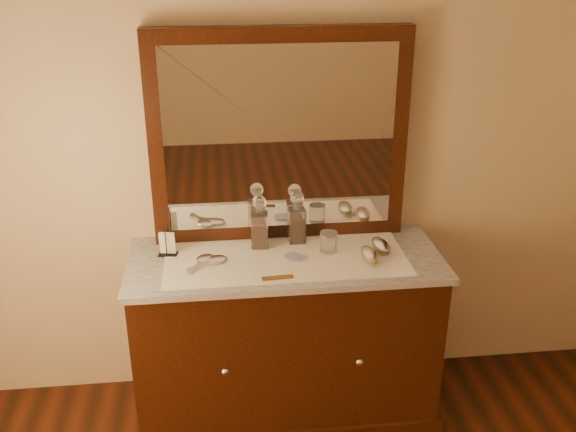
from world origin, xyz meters
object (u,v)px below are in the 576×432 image
object	(u,v)px
pin_dish	(293,257)
brush_near	(369,255)
hand_mirror_outer	(203,260)
hand_mirror_inner	(213,261)
comb	(278,278)
napkin_rack	(168,245)
mirror_frame	(279,137)
decanter_right	(297,222)
brush_far	(381,246)
decanter_left	(260,227)
dresser_cabinet	(286,338)

from	to	relation	value
pin_dish	brush_near	world-z (taller)	brush_near
pin_dish	hand_mirror_outer	xyz separation A→B (m)	(-0.40, 0.02, 0.00)
brush_near	hand_mirror_inner	xyz separation A→B (m)	(-0.70, 0.05, -0.01)
pin_dish	comb	world-z (taller)	pin_dish
brush_near	hand_mirror_outer	bearing A→B (deg)	174.97
napkin_rack	brush_near	xyz separation A→B (m)	(0.91, -0.16, -0.03)
mirror_frame	decanter_right	bearing A→B (deg)	-49.96
hand_mirror_outer	mirror_frame	bearing A→B (deg)	34.23
pin_dish	mirror_frame	bearing A→B (deg)	96.49
comb	hand_mirror_inner	bearing A→B (deg)	142.51
brush_near	brush_far	size ratio (longest dim) A/B	0.98
mirror_frame	decanter_left	distance (m)	0.43
decanter_right	brush_far	distance (m)	0.41
mirror_frame	decanter_left	size ratio (longest dim) A/B	4.64
dresser_cabinet	pin_dish	distance (m)	0.45
brush_far	hand_mirror_outer	size ratio (longest dim) A/B	0.82
hand_mirror_inner	brush_far	bearing A→B (deg)	2.72
brush_near	napkin_rack	bearing A→B (deg)	169.79
decanter_left	decanter_right	xyz separation A→B (m)	(0.18, 0.04, 0.00)
napkin_rack	brush_near	bearing A→B (deg)	-10.21
pin_dish	comb	bearing A→B (deg)	-116.59
mirror_frame	comb	xyz separation A→B (m)	(-0.06, -0.45, -0.49)
comb	hand_mirror_outer	size ratio (longest dim) A/B	0.69
dresser_cabinet	decanter_left	xyz separation A→B (m)	(-0.11, 0.12, 0.54)
napkin_rack	brush_near	size ratio (longest dim) A/B	0.83
brush_far	mirror_frame	bearing A→B (deg)	153.02
hand_mirror_inner	hand_mirror_outer	bearing A→B (deg)	164.97
comb	hand_mirror_outer	distance (m)	0.37
comb	pin_dish	bearing A→B (deg)	59.23
pin_dish	hand_mirror_outer	bearing A→B (deg)	177.58
dresser_cabinet	pin_dish	bearing A→B (deg)	-40.69
hand_mirror_inner	pin_dish	bearing A→B (deg)	-0.82
comb	decanter_right	bearing A→B (deg)	66.22
pin_dish	decanter_right	distance (m)	0.21
dresser_cabinet	brush_far	world-z (taller)	brush_far
dresser_cabinet	hand_mirror_outer	distance (m)	0.59
dresser_cabinet	mirror_frame	bearing A→B (deg)	90.00
comb	brush_far	xyz separation A→B (m)	(0.51, 0.22, 0.02)
decanter_left	hand_mirror_inner	xyz separation A→B (m)	(-0.22, -0.15, -0.09)
pin_dish	brush_far	size ratio (longest dim) A/B	0.51
decanter_right	brush_near	bearing A→B (deg)	-37.79
mirror_frame	hand_mirror_outer	xyz separation A→B (m)	(-0.37, -0.25, -0.49)
dresser_cabinet	brush_far	bearing A→B (deg)	1.99
napkin_rack	hand_mirror_outer	bearing A→B (deg)	-31.18
decanter_left	brush_far	bearing A→B (deg)	-11.01
brush_far	hand_mirror_inner	xyz separation A→B (m)	(-0.78, -0.04, -0.01)
mirror_frame	hand_mirror_outer	distance (m)	0.67
decanter_left	hand_mirror_inner	distance (m)	0.28
decanter_left	hand_mirror_inner	bearing A→B (deg)	-146.71
dresser_cabinet	hand_mirror_inner	size ratio (longest dim) A/B	6.92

